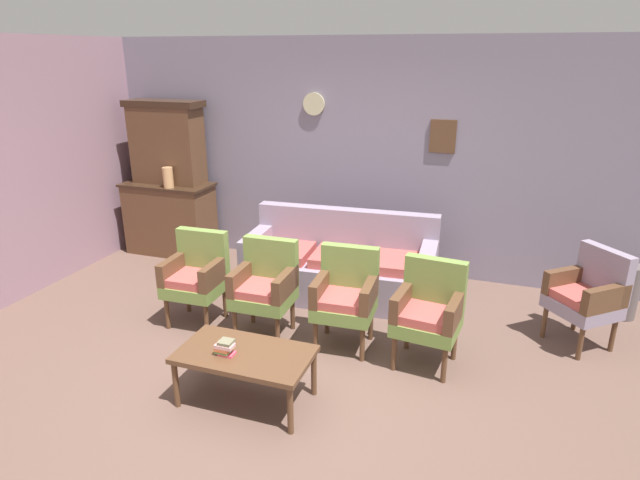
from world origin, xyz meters
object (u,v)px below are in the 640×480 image
(armchair_by_doorway, at_px, (429,309))
(side_cabinet, at_px, (170,218))
(armchair_row_middle, at_px, (265,284))
(book_stack_on_table, at_px, (225,347))
(vase_on_cabinet, at_px, (168,178))
(floral_couch, at_px, (341,267))
(wingback_chair_by_fireplace, at_px, (588,293))
(coffee_table, at_px, (245,357))
(floor_vase_by_wall, at_px, (626,291))
(armchair_near_couch_end, at_px, (346,294))
(armchair_near_cabinet, at_px, (197,274))

(armchair_by_doorway, bearing_deg, side_cabinet, 156.15)
(armchair_row_middle, distance_m, book_stack_on_table, 1.10)
(vase_on_cabinet, relative_size, floral_couch, 0.12)
(side_cabinet, xyz_separation_m, wingback_chair_by_fireplace, (4.89, -0.81, 0.03))
(floral_couch, relative_size, wingback_chair_by_fireplace, 2.29)
(side_cabinet, xyz_separation_m, coffee_table, (2.38, -2.58, -0.09))
(wingback_chair_by_fireplace, height_order, floor_vase_by_wall, wingback_chair_by_fireplace)
(side_cabinet, xyz_separation_m, armchair_row_middle, (2.09, -1.57, 0.03))
(armchair_by_doorway, bearing_deg, wingback_chair_by_fireplace, 31.21)
(wingback_chair_by_fireplace, xyz_separation_m, floor_vase_by_wall, (0.45, 0.71, -0.22))
(armchair_near_couch_end, bearing_deg, side_cabinet, 151.80)
(armchair_row_middle, xyz_separation_m, book_stack_on_table, (0.17, -1.09, -0.02))
(coffee_table, bearing_deg, vase_on_cabinet, 132.88)
(floor_vase_by_wall, bearing_deg, armchair_near_cabinet, -159.66)
(side_cabinet, distance_m, armchair_by_doorway, 3.93)
(side_cabinet, height_order, coffee_table, side_cabinet)
(armchair_near_cabinet, distance_m, wingback_chair_by_fireplace, 3.61)
(side_cabinet, distance_m, armchair_row_middle, 2.61)
(wingback_chair_by_fireplace, height_order, coffee_table, wingback_chair_by_fireplace)
(armchair_near_cabinet, distance_m, floor_vase_by_wall, 4.24)
(coffee_table, bearing_deg, side_cabinet, 132.70)
(floral_couch, xyz_separation_m, coffee_table, (-0.12, -2.04, 0.05))
(book_stack_on_table, height_order, floor_vase_by_wall, floor_vase_by_wall)
(floral_couch, bearing_deg, armchair_near_cabinet, -137.83)
(armchair_near_cabinet, xyz_separation_m, coffee_table, (1.02, -1.01, -0.12))
(armchair_near_cabinet, relative_size, wingback_chair_by_fireplace, 1.00)
(side_cabinet, distance_m, vase_on_cabinet, 0.63)
(armchair_near_cabinet, xyz_separation_m, armchair_by_doorway, (2.23, -0.02, 0.00))
(coffee_table, bearing_deg, armchair_row_middle, 106.28)
(armchair_by_doorway, xyz_separation_m, floor_vase_by_wall, (1.74, 1.49, -0.22))
(side_cabinet, distance_m, armchair_near_couch_end, 3.24)
(armchair_row_middle, bearing_deg, armchair_near_cabinet, -179.94)
(side_cabinet, distance_m, book_stack_on_table, 3.49)
(armchair_near_couch_end, relative_size, floor_vase_by_wall, 1.63)
(armchair_near_couch_end, bearing_deg, armchair_by_doorway, -4.65)
(floral_couch, xyz_separation_m, armchair_near_couch_end, (0.35, -0.99, 0.17))
(wingback_chair_by_fireplace, distance_m, coffee_table, 3.07)
(armchair_near_cabinet, bearing_deg, coffee_table, -44.65)
(armchair_row_middle, bearing_deg, floor_vase_by_wall, 24.40)
(armchair_near_cabinet, relative_size, coffee_table, 0.90)
(armchair_by_doorway, relative_size, coffee_table, 0.90)
(armchair_by_doorway, distance_m, floor_vase_by_wall, 2.30)
(armchair_row_middle, distance_m, armchair_near_couch_end, 0.76)
(armchair_row_middle, height_order, book_stack_on_table, armchair_row_middle)
(armchair_row_middle, xyz_separation_m, wingback_chair_by_fireplace, (2.80, 0.77, 0.00))
(armchair_by_doorway, bearing_deg, floral_couch, 136.22)
(side_cabinet, xyz_separation_m, armchair_near_cabinet, (1.36, -1.57, 0.03))
(vase_on_cabinet, bearing_deg, armchair_by_doorway, -22.29)
(wingback_chair_by_fireplace, xyz_separation_m, book_stack_on_table, (-2.62, -1.85, -0.02))
(armchair_near_couch_end, distance_m, armchair_by_doorway, 0.75)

